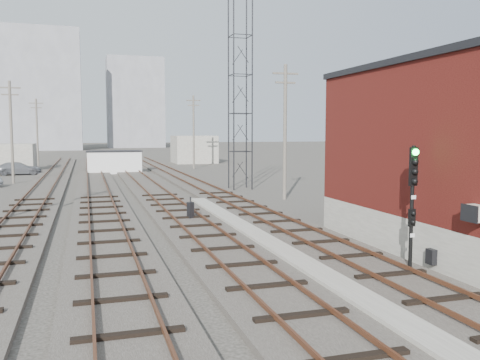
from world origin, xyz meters
name	(u,v)px	position (x,y,z in m)	size (l,w,h in m)	color
ground	(139,169)	(0.00, 60.00, 0.00)	(320.00, 320.00, 0.00)	#282621
track_right	(193,184)	(2.50, 39.00, 0.11)	(3.20, 90.00, 0.39)	#332D28
track_mid_right	(146,185)	(-1.50, 39.00, 0.11)	(3.20, 90.00, 0.39)	#332D28
track_mid_left	(97,187)	(-5.50, 39.00, 0.11)	(3.20, 90.00, 0.39)	#332D28
track_left	(44,188)	(-9.50, 39.00, 0.11)	(3.20, 90.00, 0.39)	#332D28
platform_curb	(275,249)	(0.50, 14.00, 0.13)	(0.90, 28.00, 0.26)	gray
brick_building	(470,157)	(7.50, 12.00, 3.63)	(6.54, 12.20, 7.22)	gray
lattice_tower	(240,94)	(5.50, 35.00, 7.50)	(1.60, 1.60, 15.00)	black
utility_pole_left_b	(11,129)	(-12.50, 45.00, 4.80)	(1.80, 0.24, 9.00)	#595147
utility_pole_left_c	(37,130)	(-12.50, 70.00, 4.80)	(1.80, 0.24, 9.00)	#595147
utility_pole_right_a	(285,128)	(6.50, 28.00, 4.80)	(1.80, 0.24, 9.00)	#595147
utility_pole_right_b	(194,130)	(6.50, 58.00, 4.80)	(1.80, 0.24, 9.00)	#595147
apartment_left	(36,90)	(-18.00, 135.00, 15.00)	(22.00, 14.00, 30.00)	gray
apartment_right	(135,103)	(8.00, 150.00, 13.00)	(16.00, 12.00, 26.00)	gray
shed_right	(194,149)	(9.00, 70.00, 2.00)	(6.00, 6.00, 4.00)	gray
signal_mast	(413,198)	(3.70, 10.11, 2.43)	(0.40, 0.41, 4.12)	gray
switch_stand	(191,211)	(-1.28, 21.38, 0.56)	(0.36, 0.36, 1.19)	black
site_trailer	(114,162)	(-3.29, 53.81, 1.26)	(5.97, 2.65, 2.50)	silver
car_grey	(18,168)	(-13.23, 54.68, 0.68)	(1.91, 4.69, 1.36)	slate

